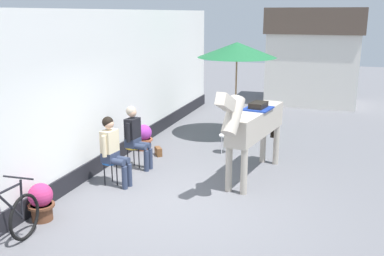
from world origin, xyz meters
The scene contains 12 objects.
ground_plane centered at (0.00, 3.00, 0.00)m, with size 40.00×40.00×0.00m, color slate.
pub_facade_wall centered at (-2.55, 1.50, 1.54)m, with size 0.34×14.00×3.40m.
distant_cottage centered at (1.40, 10.02, 1.80)m, with size 3.40×2.60×3.50m.
seated_visitor_near centered at (-1.73, 0.26, 0.78)m, with size 0.61×0.49×1.39m.
seated_visitor_far centered at (-1.74, 1.30, 0.78)m, with size 0.61×0.49×1.39m.
saddled_horse_center centered at (0.81, 1.50, 1.16)m, with size 0.81×2.98×2.06m.
flower_planter_nearest centered at (-2.11, -1.48, 0.33)m, with size 0.43×0.43×0.64m.
flower_planter_farthest centered at (-2.13, 2.58, 0.33)m, with size 0.43×0.43×0.64m.
leaning_bicycle centered at (-1.92, -2.59, 0.40)m, with size 0.50×1.76×1.02m.
cafe_parasol centered at (-0.25, 4.47, 2.36)m, with size 2.10×2.10×2.58m.
spare_stool_white centered at (-0.13, 2.97, 0.40)m, with size 0.32×0.32×0.46m.
satchel_bag centered at (-1.61, 2.25, 0.10)m, with size 0.28×0.12×0.20m, color brown.
Camera 1 is at (2.35, -6.94, 3.33)m, focal length 40.79 mm.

